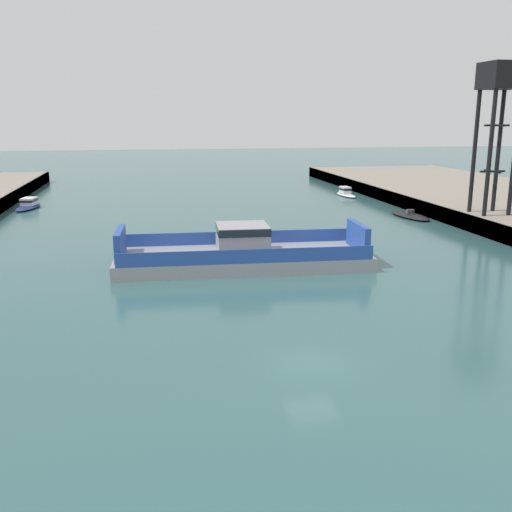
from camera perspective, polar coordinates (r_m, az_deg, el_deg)
ground_plane at (r=28.68m, az=5.67°, el=-10.76°), size 400.00×400.00×0.00m
chain_ferry at (r=46.39m, az=-1.37°, el=0.26°), size 20.85×8.27×3.44m
moored_boat_near_right at (r=72.03m, az=15.22°, el=3.97°), size 3.39×7.68×0.97m
moored_boat_mid_left at (r=89.88m, az=9.00°, el=6.33°), size 2.23×6.04×1.43m
moored_boat_mid_right at (r=82.40m, az=-21.91°, el=4.83°), size 3.31×7.42×1.39m
crane_tower at (r=65.84m, az=23.34°, el=14.84°), size 3.71×3.71×15.65m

